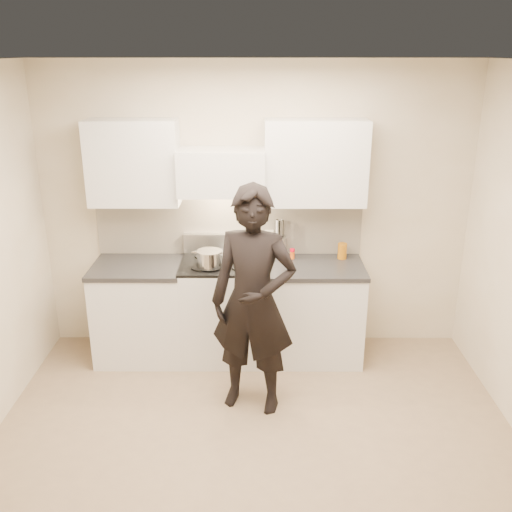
# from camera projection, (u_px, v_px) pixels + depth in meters

# --- Properties ---
(ground_plane) EXTENTS (4.00, 4.00, 0.00)m
(ground_plane) POSITION_uv_depth(u_px,v_px,m) (255.00, 452.00, 4.17)
(ground_plane) COLOR #897257
(room_shell) EXTENTS (4.04, 3.54, 2.70)m
(room_shell) POSITION_uv_depth(u_px,v_px,m) (247.00, 228.00, 3.97)
(room_shell) COLOR beige
(room_shell) RESTS_ON ground
(stove) EXTENTS (0.76, 0.65, 0.96)m
(stove) POSITION_uv_depth(u_px,v_px,m) (224.00, 309.00, 5.34)
(stove) COLOR silver
(stove) RESTS_ON ground
(counter_right) EXTENTS (0.92, 0.67, 0.92)m
(counter_right) POSITION_uv_depth(u_px,v_px,m) (312.00, 311.00, 5.34)
(counter_right) COLOR silver
(counter_right) RESTS_ON ground
(counter_left) EXTENTS (0.82, 0.67, 0.92)m
(counter_left) POSITION_uv_depth(u_px,v_px,m) (141.00, 310.00, 5.35)
(counter_left) COLOR silver
(counter_left) RESTS_ON ground
(wok) EXTENTS (0.31, 0.38, 0.25)m
(wok) POSITION_uv_depth(u_px,v_px,m) (245.00, 248.00, 5.24)
(wok) COLOR silver
(wok) RESTS_ON stove
(stock_pot) EXTENTS (0.32, 0.25, 0.15)m
(stock_pot) POSITION_uv_depth(u_px,v_px,m) (209.00, 259.00, 5.02)
(stock_pot) COLOR silver
(stock_pot) RESTS_ON stove
(utensil_crock) EXTENTS (0.13, 0.13, 0.35)m
(utensil_crock) POSITION_uv_depth(u_px,v_px,m) (279.00, 245.00, 5.38)
(utensil_crock) COLOR beige
(utensil_crock) RESTS_ON counter_right
(spice_jar) EXTENTS (0.04, 0.04, 0.10)m
(spice_jar) POSITION_uv_depth(u_px,v_px,m) (292.00, 254.00, 5.32)
(spice_jar) COLOR #D95610
(spice_jar) RESTS_ON counter_right
(oil_glass) EXTENTS (0.08, 0.08, 0.15)m
(oil_glass) POSITION_uv_depth(u_px,v_px,m) (342.00, 251.00, 5.32)
(oil_glass) COLOR #A6600D
(oil_glass) RESTS_ON counter_right
(person) EXTENTS (0.76, 0.60, 1.85)m
(person) POSITION_uv_depth(u_px,v_px,m) (253.00, 302.00, 4.42)
(person) COLOR black
(person) RESTS_ON ground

